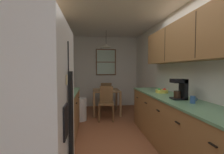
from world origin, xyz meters
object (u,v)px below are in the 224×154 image
stove_range (41,145)px  microwave_over_range (28,45)px  storage_canister (51,95)px  fruit_bowl (162,91)px  dining_chair_far (106,94)px  trash_bin (80,109)px  coffee_maker (180,89)px  refrigerator (18,139)px  dining_table (106,94)px  mug_by_coffeemaker (193,100)px  dining_chair_near (106,101)px

stove_range → microwave_over_range: bearing=180.0°
storage_canister → fruit_bowl: storage_canister is taller
dining_chair_far → trash_bin: (-0.82, -1.27, -0.20)m
dining_chair_far → storage_canister: storage_canister is taller
stove_range → coffee_maker: (2.00, 0.43, 0.60)m
refrigerator → stove_range: bearing=94.9°
storage_canister → fruit_bowl: 2.10m
coffee_maker → fruit_bowl: (0.01, 0.72, -0.13)m
refrigerator → dining_chair_far: size_ratio=1.92×
stove_range → coffee_maker: size_ratio=3.40×
stove_range → dining_table: bearing=70.9°
stove_range → coffee_maker: coffee_maker is taller
mug_by_coffeemaker → microwave_over_range: bearing=-176.6°
dining_chair_near → trash_bin: (-0.71, 0.00, -0.20)m
storage_canister → fruit_bowl: size_ratio=0.71×
coffee_maker → fruit_bowl: 0.73m
refrigerator → microwave_over_range: (-0.18, 0.73, 0.79)m
microwave_over_range → storage_canister: (0.11, 0.58, -0.66)m
storage_canister → mug_by_coffeemaker: (2.02, -0.45, -0.04)m
refrigerator → trash_bin: refrigerator is taller
coffee_maker → trash_bin: bearing=130.5°
dining_chair_near → microwave_over_range: bearing=-114.7°
dining_chair_near → dining_chair_far: same height
dining_table → trash_bin: (-0.76, -0.63, -0.31)m
refrigerator → dining_table: size_ratio=2.02×
stove_range → fruit_bowl: (2.02, 1.15, 0.46)m
storage_canister → coffee_maker: size_ratio=0.55×
trash_bin → mug_by_coffeemaker: (1.72, -2.30, 0.65)m
coffee_maker → mug_by_coffeemaker: bearing=-87.5°
stove_range → fruit_bowl: 2.37m
stove_range → dining_chair_far: bearing=73.2°
dining_table → dining_chair_far: dining_chair_far is taller
trash_bin → fruit_bowl: (1.72, -1.28, 0.64)m
stove_range → fruit_bowl: stove_range is taller
dining_chair_near → coffee_maker: (1.00, -1.99, 0.57)m
dining_table → coffee_maker: 2.83m
trash_bin → storage_canister: size_ratio=3.40×
dining_chair_near → storage_canister: storage_canister is taller
dining_chair_near → storage_canister: size_ratio=5.09×
stove_range → coffee_maker: 2.13m
dining_chair_far → storage_canister: bearing=-109.8°
mug_by_coffeemaker → trash_bin: bearing=126.8°
microwave_over_range → storage_canister: 0.89m
stove_range → fruit_bowl: bearing=29.7°
microwave_over_range → fruit_bowl: (2.13, 1.15, -0.71)m
fruit_bowl → microwave_over_range: bearing=-151.6°
refrigerator → microwave_over_range: 1.09m
microwave_over_range → coffee_maker: size_ratio=1.97×
refrigerator → coffee_maker: (1.94, 1.16, 0.21)m
trash_bin → mug_by_coffeemaker: 2.95m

